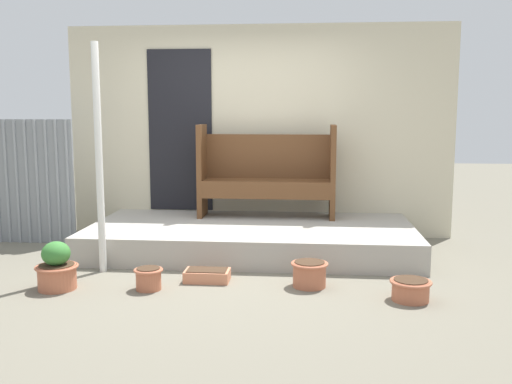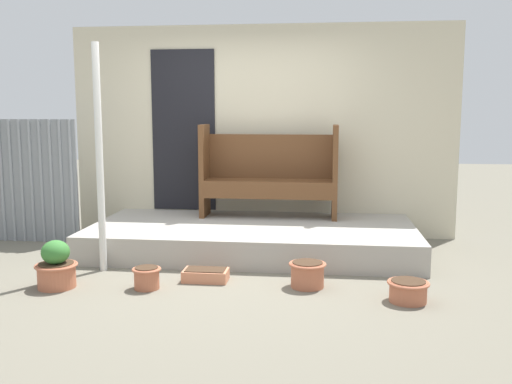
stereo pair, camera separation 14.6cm
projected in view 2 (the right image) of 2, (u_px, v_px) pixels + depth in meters
The scene contains 10 objects.
ground_plane at pixel (224, 272), 5.57m from camera, with size 24.00×24.00×0.00m, color #706B5B.
porch_slab at pixel (253, 238), 6.37m from camera, with size 3.57×1.71×0.30m.
house_wall at pixel (258, 132), 7.09m from camera, with size 4.77×0.08×2.60m.
support_post at pixel (99, 159), 5.48m from camera, with size 0.07×0.07×2.20m.
bench at pixel (269, 171), 6.77m from camera, with size 1.61×0.40×1.10m.
flower_pot_left at pixel (56, 267), 5.05m from camera, with size 0.37×0.37×0.43m.
flower_pot_middle at pixel (147, 277), 5.03m from camera, with size 0.26×0.26×0.20m.
flower_pot_right at pixel (307, 273), 5.07m from camera, with size 0.34×0.34×0.23m.
flower_pot_far_right at pixel (408, 290), 4.69m from camera, with size 0.35×0.35×0.18m.
planter_box_rect at pixel (206, 275), 5.27m from camera, with size 0.41×0.24×0.11m.
Camera 2 is at (0.94, -5.33, 1.57)m, focal length 40.00 mm.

